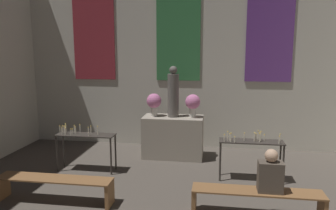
{
  "coord_description": "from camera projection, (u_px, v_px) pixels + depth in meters",
  "views": [
    {
      "loc": [
        1.0,
        3.08,
        2.52
      ],
      "look_at": [
        0.0,
        9.65,
        1.38
      ],
      "focal_mm": 35.0,
      "sensor_mm": 36.0,
      "label": 1
    }
  ],
  "objects": [
    {
      "name": "pew_back_left",
      "position": [
        55.0,
        184.0,
        5.41
      ],
      "size": [
        1.95,
        0.36,
        0.42
      ],
      "color": "brown",
      "rests_on": "ground_plane"
    },
    {
      "name": "pew_back_right",
      "position": [
        257.0,
        197.0,
        4.93
      ],
      "size": [
        1.95,
        0.36,
        0.42
      ],
      "color": "brown",
      "rests_on": "ground_plane"
    },
    {
      "name": "flower_vase_right",
      "position": [
        193.0,
        103.0,
        7.47
      ],
      "size": [
        0.34,
        0.34,
        0.53
      ],
      "color": "beige",
      "rests_on": "altar"
    },
    {
      "name": "candle_rack_right",
      "position": [
        251.0,
        147.0,
        6.28
      ],
      "size": [
        1.22,
        0.36,
        0.98
      ],
      "color": "#332D28",
      "rests_on": "ground_plane"
    },
    {
      "name": "candle_rack_left",
      "position": [
        85.0,
        139.0,
        6.78
      ],
      "size": [
        1.22,
        0.36,
        0.97
      ],
      "color": "#332D28",
      "rests_on": "ground_plane"
    },
    {
      "name": "wall_back",
      "position": [
        179.0,
        41.0,
        8.27
      ],
      "size": [
        8.13,
        0.16,
        5.4
      ],
      "color": "beige",
      "rests_on": "ground_plane"
    },
    {
      "name": "altar",
      "position": [
        173.0,
        137.0,
        7.68
      ],
      "size": [
        1.39,
        0.68,
        0.97
      ],
      "color": "gray",
      "rests_on": "ground_plane"
    },
    {
      "name": "flower_vase_left",
      "position": [
        154.0,
        102.0,
        7.6
      ],
      "size": [
        0.34,
        0.34,
        0.53
      ],
      "color": "beige",
      "rests_on": "altar"
    },
    {
      "name": "statue",
      "position": [
        173.0,
        93.0,
        7.5
      ],
      "size": [
        0.26,
        0.26,
        1.17
      ],
      "color": "#5B5651",
      "rests_on": "altar"
    },
    {
      "name": "person_seated",
      "position": [
        270.0,
        173.0,
        4.84
      ],
      "size": [
        0.36,
        0.24,
        0.65
      ],
      "color": "#4C4238",
      "rests_on": "pew_back_right"
    }
  ]
}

